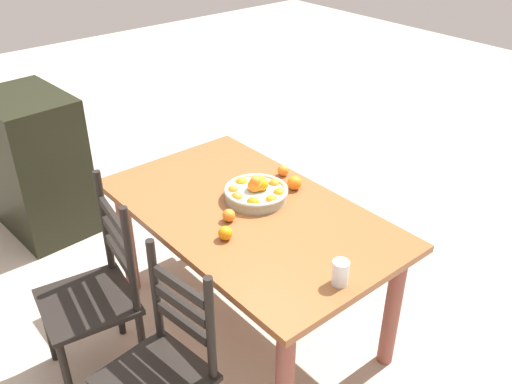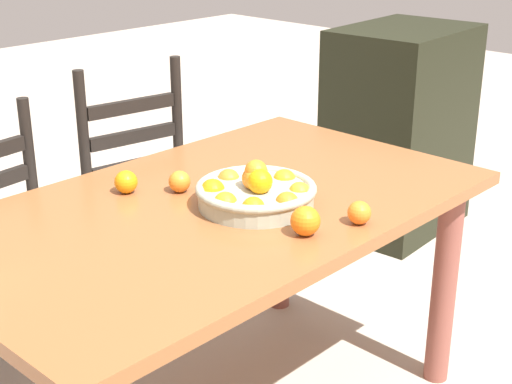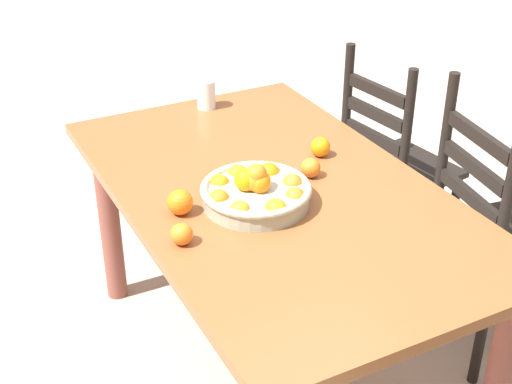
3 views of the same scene
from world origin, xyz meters
TOP-DOWN VIEW (x-y plane):
  - dining_table at (0.00, 0.00)m, footprint 1.51×0.89m
  - chair_by_cabinet at (0.21, 0.73)m, footprint 0.47×0.47m
  - cabinet at (1.62, 0.47)m, footprint 0.68×0.52m
  - fruit_bowl at (0.06, -0.10)m, footprint 0.32×0.32m
  - orange_loose_0 at (0.01, -0.31)m, footprint 0.07×0.07m
  - orange_loose_1 at (0.15, -0.37)m, footprint 0.06×0.06m
  - orange_loose_2 at (-0.12, 0.23)m, footprint 0.06×0.06m
  - orange_loose_3 at (-0.01, 0.13)m, footprint 0.06×0.06m

SIDE VIEW (x-z plane):
  - chair_by_cabinet at x=0.21m, z-range -0.04..0.95m
  - cabinet at x=1.62m, z-range 0.00..0.95m
  - dining_table at x=0.00m, z-range 0.25..0.97m
  - orange_loose_1 at x=0.15m, z-range 0.72..0.78m
  - orange_loose_3 at x=-0.01m, z-range 0.72..0.79m
  - orange_loose_2 at x=-0.12m, z-range 0.72..0.79m
  - orange_loose_0 at x=0.01m, z-range 0.72..0.80m
  - fruit_bowl at x=0.06m, z-range 0.70..0.83m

